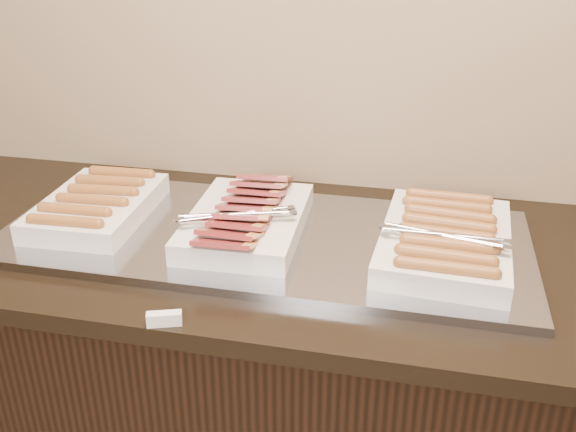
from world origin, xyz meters
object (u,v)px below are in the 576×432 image
(counter, at_px, (262,391))
(dish_left, at_px, (97,205))
(dish_center, at_px, (246,219))
(dish_right, at_px, (445,239))
(warming_tray, at_px, (263,237))

(counter, height_order, dish_left, dish_left)
(counter, distance_m, dish_left, 0.64)
(dish_center, height_order, dish_right, dish_center)
(dish_center, bearing_deg, warming_tray, 3.36)
(warming_tray, distance_m, dish_center, 0.06)
(dish_left, height_order, dish_center, dish_center)
(counter, distance_m, dish_center, 0.50)
(counter, xyz_separation_m, dish_left, (-0.40, 0.00, 0.50))
(warming_tray, distance_m, dish_right, 0.41)
(warming_tray, bearing_deg, counter, 180.00)
(dish_left, xyz_separation_m, dish_right, (0.82, -0.00, 0.00))
(dish_left, bearing_deg, counter, -2.06)
(dish_center, bearing_deg, dish_right, -1.87)
(counter, bearing_deg, warming_tray, 0.00)
(dish_right, bearing_deg, dish_center, -176.36)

